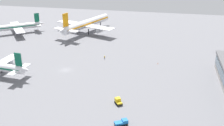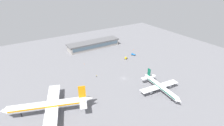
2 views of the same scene
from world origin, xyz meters
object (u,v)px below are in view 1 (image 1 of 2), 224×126
airplane_taxiing (15,27)px  safety_cone_near_gate (158,63)px  baggage_tug (118,101)px  pushback_tractor (122,122)px  ground_crew_worker (105,57)px  airplane_at_gate (86,24)px

airplane_taxiing → safety_cone_near_gate: size_ratio=58.35×
airplane_taxiing → baggage_tug: (-76.39, -88.23, -3.49)m
pushback_tractor → safety_cone_near_gate: size_ratio=7.94×
airplane_taxiing → safety_cone_near_gate: (-34.19, -100.40, -4.35)m
airplane_taxiing → pushback_tractor: size_ratio=7.35×
baggage_tug → safety_cone_near_gate: baggage_tug is taller
ground_crew_worker → safety_cone_near_gate: ground_crew_worker is taller
airplane_at_gate → baggage_tug: bearing=-135.9°
airplane_at_gate → safety_cone_near_gate: size_ratio=92.12×
baggage_tug → pushback_tractor: bearing=162.2°
pushback_tractor → baggage_tug: size_ratio=1.27×
pushback_tractor → safety_cone_near_gate: bearing=51.9°
pushback_tractor → baggage_tug: 13.21m
airplane_taxiing → pushback_tractor: airplane_taxiing is taller
airplane_at_gate → airplane_taxiing: airplane_at_gate is taller
pushback_tractor → safety_cone_near_gate: pushback_tractor is taller
airplane_taxiing → pushback_tractor: 128.08m
pushback_tractor → ground_crew_worker: bearing=80.1°
ground_crew_worker → airplane_at_gate: bearing=30.1°
airplane_at_gate → pushback_tractor: airplane_at_gate is taller
airplane_at_gate → pushback_tractor: size_ratio=11.60×
ground_crew_worker → safety_cone_near_gate: size_ratio=2.78×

